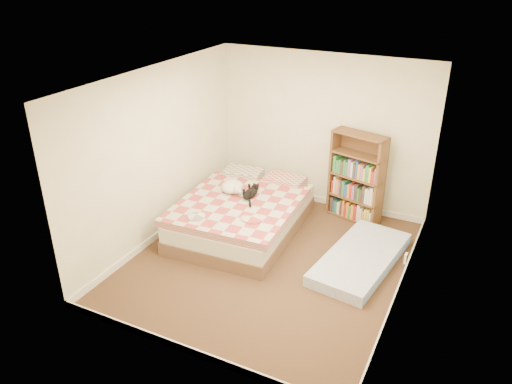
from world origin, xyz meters
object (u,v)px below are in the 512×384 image
at_px(bed, 244,213).
at_px(bookshelf, 356,187).
at_px(white_dog, 233,187).
at_px(black_cat, 251,193).
at_px(floor_mattress, 361,259).

xyz_separation_m(bed, bookshelf, (1.40, 1.11, 0.26)).
relative_size(bookshelf, white_dog, 3.26).
relative_size(bed, black_cat, 3.81).
relative_size(bookshelf, black_cat, 2.31).
xyz_separation_m(floor_mattress, white_dog, (-2.09, 0.22, 0.55)).
height_order(black_cat, white_dog, white_dog).
bearing_deg(white_dog, bed, -33.66).
distance_m(black_cat, white_dog, 0.32).
relative_size(bed, white_dog, 5.36).
bearing_deg(bed, white_dog, 158.74).
height_order(bookshelf, floor_mattress, bookshelf).
xyz_separation_m(bookshelf, white_dog, (-1.62, -1.03, 0.10)).
xyz_separation_m(black_cat, white_dog, (-0.31, -0.00, 0.03)).
xyz_separation_m(bed, white_dog, (-0.22, 0.07, 0.35)).
relative_size(bed, bookshelf, 1.64).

